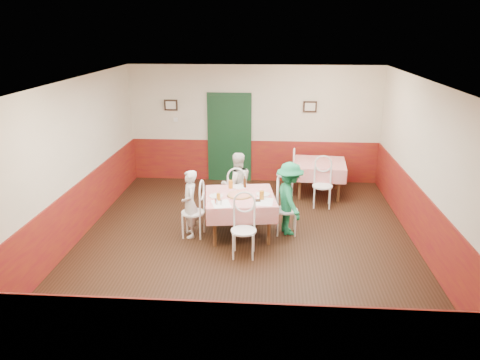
# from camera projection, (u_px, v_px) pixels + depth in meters

# --- Properties ---
(floor) EXTENTS (7.00, 7.00, 0.00)m
(floor) POSITION_uv_depth(u_px,v_px,m) (245.00, 241.00, 8.34)
(floor) COLOR black
(floor) RESTS_ON ground
(ceiling) EXTENTS (7.00, 7.00, 0.00)m
(ceiling) POSITION_uv_depth(u_px,v_px,m) (246.00, 82.00, 7.46)
(ceiling) COLOR white
(ceiling) RESTS_ON back_wall
(back_wall) EXTENTS (6.00, 0.10, 2.80)m
(back_wall) POSITION_uv_depth(u_px,v_px,m) (254.00, 124.00, 11.21)
(back_wall) COLOR beige
(back_wall) RESTS_ON ground
(front_wall) EXTENTS (6.00, 0.10, 2.80)m
(front_wall) POSITION_uv_depth(u_px,v_px,m) (225.00, 267.00, 4.58)
(front_wall) COLOR beige
(front_wall) RESTS_ON ground
(left_wall) EXTENTS (0.10, 7.00, 2.80)m
(left_wall) POSITION_uv_depth(u_px,v_px,m) (73.00, 162.00, 8.10)
(left_wall) COLOR beige
(left_wall) RESTS_ON ground
(right_wall) EXTENTS (0.10, 7.00, 2.80)m
(right_wall) POSITION_uv_depth(u_px,v_px,m) (427.00, 170.00, 7.70)
(right_wall) COLOR beige
(right_wall) RESTS_ON ground
(wainscot_back) EXTENTS (6.00, 0.03, 1.00)m
(wainscot_back) POSITION_uv_depth(u_px,v_px,m) (254.00, 161.00, 11.48)
(wainscot_back) COLOR maroon
(wainscot_back) RESTS_ON ground
(wainscot_front) EXTENTS (6.00, 0.03, 1.00)m
(wainscot_front) POSITION_uv_depth(u_px,v_px,m) (226.00, 343.00, 4.88)
(wainscot_front) COLOR maroon
(wainscot_front) RESTS_ON ground
(wainscot_left) EXTENTS (0.03, 7.00, 1.00)m
(wainscot_left) POSITION_uv_depth(u_px,v_px,m) (80.00, 211.00, 8.38)
(wainscot_left) COLOR maroon
(wainscot_left) RESTS_ON ground
(wainscot_right) EXTENTS (0.03, 7.00, 1.00)m
(wainscot_right) POSITION_uv_depth(u_px,v_px,m) (420.00, 220.00, 7.98)
(wainscot_right) COLOR maroon
(wainscot_right) RESTS_ON ground
(door) EXTENTS (0.96, 0.06, 2.10)m
(door) POSITION_uv_depth(u_px,v_px,m) (229.00, 139.00, 11.32)
(door) COLOR black
(door) RESTS_ON ground
(picture_left) EXTENTS (0.32, 0.03, 0.26)m
(picture_left) POSITION_uv_depth(u_px,v_px,m) (171.00, 105.00, 11.16)
(picture_left) COLOR black
(picture_left) RESTS_ON back_wall
(picture_right) EXTENTS (0.32, 0.03, 0.26)m
(picture_right) POSITION_uv_depth(u_px,v_px,m) (310.00, 107.00, 10.94)
(picture_right) COLOR black
(picture_right) RESTS_ON back_wall
(thermostat) EXTENTS (0.10, 0.03, 0.10)m
(thermostat) POSITION_uv_depth(u_px,v_px,m) (176.00, 120.00, 11.26)
(thermostat) COLOR white
(thermostat) RESTS_ON back_wall
(main_table) EXTENTS (1.38, 1.38, 0.77)m
(main_table) POSITION_uv_depth(u_px,v_px,m) (240.00, 215.00, 8.50)
(main_table) COLOR red
(main_table) RESTS_ON ground
(second_table) EXTENTS (1.20, 1.20, 0.77)m
(second_table) POSITION_uv_depth(u_px,v_px,m) (319.00, 178.00, 10.54)
(second_table) COLOR red
(second_table) RESTS_ON ground
(chair_left) EXTENTS (0.45, 0.45, 0.90)m
(chair_left) POSITION_uv_depth(u_px,v_px,m) (193.00, 213.00, 8.42)
(chair_left) COLOR white
(chair_left) RESTS_ON ground
(chair_right) EXTENTS (0.43, 0.43, 0.90)m
(chair_right) POSITION_uv_depth(u_px,v_px,m) (286.00, 210.00, 8.53)
(chair_right) COLOR white
(chair_right) RESTS_ON ground
(chair_far) EXTENTS (0.43, 0.43, 0.90)m
(chair_far) POSITION_uv_depth(u_px,v_px,m) (237.00, 195.00, 9.28)
(chair_far) COLOR white
(chair_far) RESTS_ON ground
(chair_near) EXTENTS (0.42, 0.42, 0.90)m
(chair_near) POSITION_uv_depth(u_px,v_px,m) (244.00, 231.00, 7.67)
(chair_near) COLOR white
(chair_near) RESTS_ON ground
(chair_second_a) EXTENTS (0.45, 0.45, 0.90)m
(chair_second_a) POSITION_uv_depth(u_px,v_px,m) (286.00, 175.00, 10.57)
(chair_second_a) COLOR white
(chair_second_a) RESTS_ON ground
(chair_second_b) EXTENTS (0.45, 0.45, 0.90)m
(chair_second_b) POSITION_uv_depth(u_px,v_px,m) (322.00, 186.00, 9.81)
(chair_second_b) COLOR white
(chair_second_b) RESTS_ON ground
(pizza) EXTENTS (0.48, 0.48, 0.03)m
(pizza) POSITION_uv_depth(u_px,v_px,m) (240.00, 195.00, 8.35)
(pizza) COLOR #B74723
(pizza) RESTS_ON main_table
(plate_left) EXTENTS (0.28, 0.28, 0.01)m
(plate_left) POSITION_uv_depth(u_px,v_px,m) (216.00, 196.00, 8.33)
(plate_left) COLOR white
(plate_left) RESTS_ON main_table
(plate_right) EXTENTS (0.28, 0.28, 0.01)m
(plate_right) POSITION_uv_depth(u_px,v_px,m) (263.00, 194.00, 8.41)
(plate_right) COLOR white
(plate_right) RESTS_ON main_table
(plate_far) EXTENTS (0.28, 0.28, 0.01)m
(plate_far) POSITION_uv_depth(u_px,v_px,m) (238.00, 187.00, 8.80)
(plate_far) COLOR white
(plate_far) RESTS_ON main_table
(glass_a) EXTENTS (0.08, 0.08, 0.13)m
(glass_a) POSITION_uv_depth(u_px,v_px,m) (218.00, 197.00, 8.12)
(glass_a) COLOR #BF7219
(glass_a) RESTS_ON main_table
(glass_b) EXTENTS (0.09, 0.09, 0.15)m
(glass_b) POSITION_uv_depth(u_px,v_px,m) (262.00, 195.00, 8.16)
(glass_b) COLOR #BF7219
(glass_b) RESTS_ON main_table
(glass_c) EXTENTS (0.09, 0.09, 0.15)m
(glass_c) POSITION_uv_depth(u_px,v_px,m) (231.00, 184.00, 8.73)
(glass_c) COLOR #BF7219
(glass_c) RESTS_ON main_table
(beer_bottle) EXTENTS (0.06, 0.06, 0.20)m
(beer_bottle) POSITION_uv_depth(u_px,v_px,m) (245.00, 182.00, 8.76)
(beer_bottle) COLOR #381C0A
(beer_bottle) RESTS_ON main_table
(shaker_a) EXTENTS (0.04, 0.04, 0.09)m
(shaker_a) POSITION_uv_depth(u_px,v_px,m) (217.00, 202.00, 7.93)
(shaker_a) COLOR silver
(shaker_a) RESTS_ON main_table
(shaker_b) EXTENTS (0.04, 0.04, 0.09)m
(shaker_b) POSITION_uv_depth(u_px,v_px,m) (221.00, 202.00, 7.92)
(shaker_b) COLOR silver
(shaker_b) RESTS_ON main_table
(shaker_c) EXTENTS (0.04, 0.04, 0.09)m
(shaker_c) POSITION_uv_depth(u_px,v_px,m) (216.00, 201.00, 7.98)
(shaker_c) COLOR #B23319
(shaker_c) RESTS_ON main_table
(menu_left) EXTENTS (0.40, 0.47, 0.00)m
(menu_left) POSITION_uv_depth(u_px,v_px,m) (221.00, 204.00, 7.98)
(menu_left) COLOR white
(menu_left) RESTS_ON main_table
(menu_right) EXTENTS (0.33, 0.42, 0.00)m
(menu_right) POSITION_uv_depth(u_px,v_px,m) (264.00, 202.00, 8.07)
(menu_right) COLOR white
(menu_right) RESTS_ON main_table
(wallet) EXTENTS (0.12, 0.10, 0.02)m
(wallet) POSITION_uv_depth(u_px,v_px,m) (257.00, 200.00, 8.10)
(wallet) COLOR black
(wallet) RESTS_ON main_table
(diner_left) EXTENTS (0.40, 0.51, 1.24)m
(diner_left) POSITION_uv_depth(u_px,v_px,m) (190.00, 204.00, 8.36)
(diner_left) COLOR gray
(diner_left) RESTS_ON ground
(diner_far) EXTENTS (0.78, 0.70, 1.31)m
(diner_far) POSITION_uv_depth(u_px,v_px,m) (237.00, 185.00, 9.26)
(diner_far) COLOR gray
(diner_far) RESTS_ON ground
(diner_right) EXTENTS (0.72, 0.97, 1.35)m
(diner_right) POSITION_uv_depth(u_px,v_px,m) (289.00, 199.00, 8.47)
(diner_right) COLOR gray
(diner_right) RESTS_ON ground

